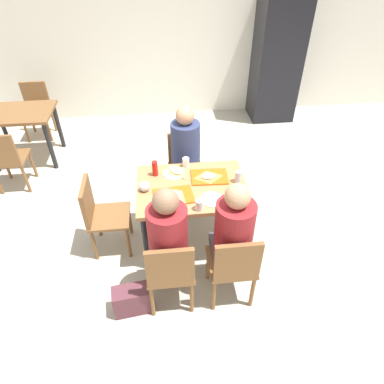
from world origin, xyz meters
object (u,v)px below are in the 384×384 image
pizza_slice_a (174,195)px  pizza_slice_c (176,171)px  foil_bundle (144,186)px  paper_plate_near_edge (212,199)px  tray_red_far (209,177)px  person_in_red (168,237)px  background_chair_far (36,106)px  pizza_slice_b (208,176)px  soda_can (238,177)px  main_table (192,194)px  chair_near_left (170,270)px  condiment_bottle (155,168)px  person_far_side (186,151)px  chair_far_side (185,163)px  drink_fridge (276,61)px  chair_near_right (234,265)px  background_chair_near (6,157)px  handbag (132,300)px  tray_red_near (174,196)px  paper_plate_center (174,174)px  plastic_cup_a (186,162)px  plastic_cup_b (199,205)px  background_table (20,120)px  chair_left_end (100,212)px

pizza_slice_a → pizza_slice_c: (0.05, 0.39, -0.01)m
foil_bundle → paper_plate_near_edge: bearing=-18.1°
tray_red_far → person_in_red: bearing=-120.6°
tray_red_far → background_chair_far: 3.42m
pizza_slice_b → soda_can: size_ratio=1.80×
main_table → pizza_slice_c: 0.31m
chair_near_left → condiment_bottle: size_ratio=5.19×
tray_red_far → person_far_side: bearing=109.5°
pizza_slice_a → condiment_bottle: condiment_bottle is taller
chair_far_side → pizza_slice_c: (-0.13, -0.54, 0.27)m
foil_bundle → drink_fridge: 3.58m
paper_plate_near_edge → pizza_slice_a: (-0.35, 0.08, 0.02)m
chair_near_right → drink_fridge: 3.93m
main_table → background_chair_near: bearing=152.2°
soda_can → handbag: soda_can is taller
chair_near_right → tray_red_near: size_ratio=2.31×
paper_plate_center → person_far_side: bearing=69.4°
condiment_bottle → handbag: condiment_bottle is taller
tray_red_near → paper_plate_center: bearing=85.8°
chair_near_left → person_in_red: person_in_red is taller
plastic_cup_a → background_chair_far: (-2.13, 2.26, -0.30)m
condiment_bottle → pizza_slice_b: bearing=-12.2°
person_in_red → handbag: person_in_red is taller
handbag → condiment_bottle: bearing=75.2°
tray_red_far → plastic_cup_a: size_ratio=3.60×
chair_near_left → plastic_cup_b: size_ratio=8.30×
plastic_cup_b → foil_bundle: 0.58m
main_table → drink_fridge: (1.68, 2.85, 0.32)m
paper_plate_near_edge → pizza_slice_b: 0.33m
chair_far_side → background_table: 2.41m
tray_red_far → background_table: 2.92m
person_far_side → background_table: 2.48m
chair_left_end → tray_red_far: 1.14m
person_in_red → soda_can: person_in_red is taller
person_far_side → background_table: (-2.15, 1.22, -0.12)m
chair_left_end → paper_plate_center: 0.83m
chair_near_right → background_table: (-2.42, 2.65, 0.13)m
chair_near_left → person_far_side: (0.27, 1.43, 0.25)m
plastic_cup_a → pizza_slice_b: bearing=-49.1°
pizza_slice_a → foil_bundle: size_ratio=2.70×
pizza_slice_a → condiment_bottle: (-0.16, 0.36, 0.06)m
main_table → soda_can: 0.48m
paper_plate_center → drink_fridge: bearing=55.0°
tray_red_near → pizza_slice_c: (0.05, 0.39, 0.01)m
chair_near_right → background_chair_near: size_ratio=1.00×
chair_near_right → paper_plate_near_edge: size_ratio=3.77×
pizza_slice_b → background_table: 2.92m
chair_near_left → tray_red_far: bearing=63.4°
background_chair_near → paper_plate_center: bearing=-24.6°
tray_red_far → paper_plate_near_edge: 0.34m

